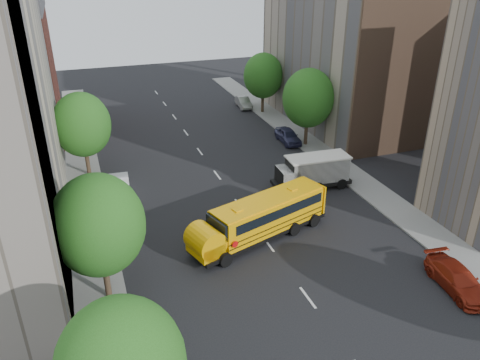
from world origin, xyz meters
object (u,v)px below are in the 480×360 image
school_bus (259,218)px  parked_car_4 (288,136)px  street_tree_4 (308,98)px  parked_car_1 (119,184)px  parked_car_3 (458,279)px  parked_car_5 (243,102)px  street_tree_5 (263,76)px  street_tree_2 (82,125)px  safari_truck (312,171)px  street_tree_1 (98,225)px  parked_car_0 (144,333)px

school_bus → parked_car_4: (9.94, 16.41, -0.95)m
street_tree_4 → parked_car_1: bearing=-167.0°
parked_car_3 → parked_car_5: (0.71, 39.22, -0.02)m
street_tree_5 → parked_car_1: size_ratio=1.58×
street_tree_2 → safari_truck: size_ratio=1.13×
street_tree_5 → school_bus: bearing=-112.7°
parked_car_4 → street_tree_1: bearing=-134.2°
street_tree_5 → school_bus: street_tree_5 is taller
street_tree_1 → street_tree_2: street_tree_1 is taller
street_tree_2 → school_bus: (10.66, -15.06, -3.14)m
street_tree_4 → parked_car_1: size_ratio=1.71×
parked_car_3 → street_tree_5: bearing=92.4°
parked_car_0 → parked_car_4: bearing=-131.0°
street_tree_5 → parked_car_0: street_tree_5 is taller
street_tree_5 → parked_car_3: size_ratio=1.56×
street_tree_1 → parked_car_1: bearing=80.7°
street_tree_5 → parked_car_4: size_ratio=1.72×
street_tree_1 → parked_car_4: (20.60, 19.36, -4.21)m
street_tree_5 → parked_car_1: bearing=-140.1°
parked_car_0 → parked_car_3: parked_car_3 is taller
parked_car_1 → parked_car_3: size_ratio=0.98×
school_bus → parked_car_3: size_ratio=2.27×
parked_car_0 → street_tree_2: bearing=-88.4°
street_tree_5 → parked_car_4: street_tree_5 is taller
parked_car_0 → parked_car_1: bearing=-94.5°
street_tree_4 → parked_car_1: (-19.80, -4.57, -4.29)m
street_tree_4 → safari_truck: bearing=-113.9°
street_tree_1 → parked_car_4: 28.58m
street_tree_5 → parked_car_1: street_tree_5 is taller
street_tree_5 → safari_truck: bearing=-100.8°
street_tree_4 → parked_car_4: bearing=135.9°
street_tree_1 → street_tree_2: 18.00m
safari_truck → street_tree_4: bearing=69.3°
street_tree_1 → parked_car_0: (1.40, -4.33, -4.30)m
parked_car_0 → parked_car_5: (19.11, 37.29, 0.03)m
parked_car_1 → parked_car_5: size_ratio=1.15×
safari_truck → street_tree_1: bearing=-150.5°
safari_truck → parked_car_3: safari_truck is taller
safari_truck → parked_car_5: 24.22m
street_tree_1 → school_bus: bearing=15.4°
street_tree_1 → street_tree_5: (22.00, 30.00, -0.25)m
safari_truck → parked_car_4: size_ratio=1.56×
street_tree_5 → parked_car_3: 36.55m
street_tree_1 → street_tree_4: (22.00, 18.00, 0.12)m
parked_car_0 → parked_car_5: bearing=-119.1°
school_bus → parked_car_0: (-9.26, -7.27, -1.04)m
school_bus → parked_car_1: 13.50m
street_tree_4 → parked_car_4: 4.75m
parked_car_3 → street_tree_1: bearing=168.3°
parked_car_1 → parked_car_5: parked_car_1 is taller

